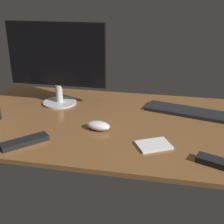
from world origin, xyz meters
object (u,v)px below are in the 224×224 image
media_remote (222,164)px  notepad (154,145)px  computer_mouse (98,126)px  keyboard (190,112)px  tv_remote (25,142)px  monitor (57,59)px

media_remote → notepad: 27.19cm
computer_mouse → notepad: computer_mouse is taller
keyboard → computer_mouse: size_ratio=4.09×
keyboard → computer_mouse: 49.10cm
notepad → tv_remote: bearing=-170.4°
tv_remote → notepad: (51.95, 8.75, -0.58)cm
keyboard → tv_remote: 81.63cm
keyboard → media_remote: (9.80, -47.71, 0.41)cm
media_remote → keyboard: bearing=123.3°
keyboard → media_remote: 48.71cm
keyboard → computer_mouse: bearing=-132.6°
media_remote → tv_remote: 77.13cm
monitor → keyboard: (69.66, -0.39, -23.79)cm
computer_mouse → tv_remote: size_ratio=0.55×
computer_mouse → media_remote: media_remote is taller
monitor → notepad: size_ratio=3.93×
monitor → keyboard: size_ratio=1.18×
tv_remote → keyboard: bearing=-11.6°
monitor → media_remote: (79.46, -48.10, -23.38)cm
notepad → keyboard: bearing=67.7°
keyboard → tv_remote: tv_remote is taller
computer_mouse → media_remote: 54.64cm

